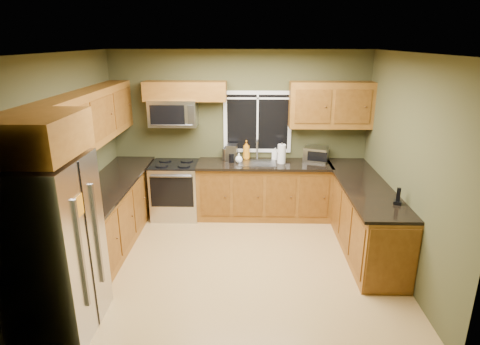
{
  "coord_description": "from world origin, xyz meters",
  "views": [
    {
      "loc": [
        0.19,
        -4.74,
        2.84
      ],
      "look_at": [
        0.05,
        0.35,
        1.15
      ],
      "focal_mm": 30.0,
      "sensor_mm": 36.0,
      "label": 1
    }
  ],
  "objects_px": {
    "cordless_phone": "(398,199)",
    "refrigerator": "(53,248)",
    "soap_bottle_c": "(239,158)",
    "coffee_maker": "(232,153)",
    "paper_towel_roll": "(282,154)",
    "toaster_oven": "(316,154)",
    "microwave": "(173,113)",
    "soap_bottle_a": "(246,150)",
    "kettle": "(226,153)",
    "soap_bottle_b": "(275,154)",
    "range": "(176,190)"
  },
  "relations": [
    {
      "from": "cordless_phone",
      "to": "refrigerator",
      "type": "bearing_deg",
      "value": -163.27
    },
    {
      "from": "refrigerator",
      "to": "cordless_phone",
      "type": "relative_size",
      "value": 8.65
    },
    {
      "from": "soap_bottle_c",
      "to": "coffee_maker",
      "type": "bearing_deg",
      "value": 145.19
    },
    {
      "from": "paper_towel_roll",
      "to": "toaster_oven",
      "type": "bearing_deg",
      "value": 12.34
    },
    {
      "from": "refrigerator",
      "to": "microwave",
      "type": "bearing_deg",
      "value": 76.66
    },
    {
      "from": "coffee_maker",
      "to": "soap_bottle_a",
      "type": "relative_size",
      "value": 0.87
    },
    {
      "from": "cordless_phone",
      "to": "microwave",
      "type": "bearing_deg",
      "value": 149.46
    },
    {
      "from": "kettle",
      "to": "paper_towel_roll",
      "type": "bearing_deg",
      "value": -9.62
    },
    {
      "from": "toaster_oven",
      "to": "soap_bottle_b",
      "type": "relative_size",
      "value": 2.31
    },
    {
      "from": "kettle",
      "to": "soap_bottle_b",
      "type": "xyz_separation_m",
      "value": [
        0.82,
        0.06,
        -0.02
      ]
    },
    {
      "from": "refrigerator",
      "to": "range",
      "type": "xyz_separation_m",
      "value": [
        0.69,
        2.77,
        -0.43
      ]
    },
    {
      "from": "coffee_maker",
      "to": "kettle",
      "type": "bearing_deg",
      "value": 147.14
    },
    {
      "from": "range",
      "to": "coffee_maker",
      "type": "bearing_deg",
      "value": 6.73
    },
    {
      "from": "coffee_maker",
      "to": "soap_bottle_a",
      "type": "distance_m",
      "value": 0.27
    },
    {
      "from": "refrigerator",
      "to": "coffee_maker",
      "type": "distance_m",
      "value": 3.31
    },
    {
      "from": "toaster_oven",
      "to": "coffee_maker",
      "type": "xyz_separation_m",
      "value": [
        -1.38,
        -0.04,
        0.01
      ]
    },
    {
      "from": "range",
      "to": "soap_bottle_a",
      "type": "relative_size",
      "value": 2.95
    },
    {
      "from": "microwave",
      "to": "coffee_maker",
      "type": "relative_size",
      "value": 2.75
    },
    {
      "from": "microwave",
      "to": "toaster_oven",
      "type": "xyz_separation_m",
      "value": [
        2.31,
        0.01,
        -0.67
      ]
    },
    {
      "from": "paper_towel_roll",
      "to": "soap_bottle_a",
      "type": "xyz_separation_m",
      "value": [
        -0.57,
        0.21,
        0.0
      ]
    },
    {
      "from": "range",
      "to": "toaster_oven",
      "type": "bearing_deg",
      "value": 3.64
    },
    {
      "from": "range",
      "to": "refrigerator",
      "type": "bearing_deg",
      "value": -103.97
    },
    {
      "from": "refrigerator",
      "to": "kettle",
      "type": "bearing_deg",
      "value": 62.64
    },
    {
      "from": "soap_bottle_c",
      "to": "kettle",
      "type": "bearing_deg",
      "value": 146.09
    },
    {
      "from": "coffee_maker",
      "to": "kettle",
      "type": "distance_m",
      "value": 0.12
    },
    {
      "from": "paper_towel_roll",
      "to": "soap_bottle_b",
      "type": "bearing_deg",
      "value": 113.33
    },
    {
      "from": "coffee_maker",
      "to": "soap_bottle_c",
      "type": "distance_m",
      "value": 0.15
    },
    {
      "from": "coffee_maker",
      "to": "cordless_phone",
      "type": "distance_m",
      "value": 2.74
    },
    {
      "from": "kettle",
      "to": "soap_bottle_a",
      "type": "bearing_deg",
      "value": 9.35
    },
    {
      "from": "toaster_oven",
      "to": "soap_bottle_c",
      "type": "height_order",
      "value": "toaster_oven"
    },
    {
      "from": "coffee_maker",
      "to": "paper_towel_roll",
      "type": "xyz_separation_m",
      "value": [
        0.8,
        -0.09,
        0.03
      ]
    },
    {
      "from": "microwave",
      "to": "coffee_maker",
      "type": "distance_m",
      "value": 1.15
    },
    {
      "from": "microwave",
      "to": "kettle",
      "type": "height_order",
      "value": "microwave"
    },
    {
      "from": "soap_bottle_a",
      "to": "cordless_phone",
      "type": "distance_m",
      "value": 2.65
    },
    {
      "from": "microwave",
      "to": "soap_bottle_a",
      "type": "relative_size",
      "value": 2.39
    },
    {
      "from": "refrigerator",
      "to": "range",
      "type": "height_order",
      "value": "refrigerator"
    },
    {
      "from": "coffee_maker",
      "to": "range",
      "type": "bearing_deg",
      "value": -173.27
    },
    {
      "from": "toaster_oven",
      "to": "refrigerator",
      "type": "bearing_deg",
      "value": -135.82
    },
    {
      "from": "cordless_phone",
      "to": "soap_bottle_c",
      "type": "bearing_deg",
      "value": 139.66
    },
    {
      "from": "refrigerator",
      "to": "soap_bottle_a",
      "type": "height_order",
      "value": "refrigerator"
    },
    {
      "from": "kettle",
      "to": "soap_bottle_a",
      "type": "height_order",
      "value": "soap_bottle_a"
    },
    {
      "from": "refrigerator",
      "to": "paper_towel_roll",
      "type": "xyz_separation_m",
      "value": [
        2.43,
        2.79,
        0.19
      ]
    },
    {
      "from": "soap_bottle_b",
      "to": "kettle",
      "type": "bearing_deg",
      "value": -176.13
    },
    {
      "from": "microwave",
      "to": "kettle",
      "type": "distance_m",
      "value": 1.07
    },
    {
      "from": "soap_bottle_a",
      "to": "soap_bottle_c",
      "type": "height_order",
      "value": "soap_bottle_a"
    },
    {
      "from": "coffee_maker",
      "to": "soap_bottle_b",
      "type": "bearing_deg",
      "value": 9.53
    },
    {
      "from": "kettle",
      "to": "cordless_phone",
      "type": "relative_size",
      "value": 1.19
    },
    {
      "from": "toaster_oven",
      "to": "coffee_maker",
      "type": "distance_m",
      "value": 1.38
    },
    {
      "from": "range",
      "to": "soap_bottle_a",
      "type": "bearing_deg",
      "value": 11.14
    },
    {
      "from": "range",
      "to": "toaster_oven",
      "type": "height_order",
      "value": "toaster_oven"
    }
  ]
}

